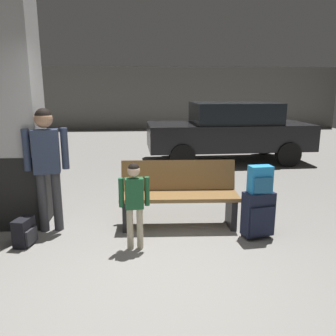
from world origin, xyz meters
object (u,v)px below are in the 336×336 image
(backpack_dark_floor, at_px, (25,232))
(parked_car_near, at_px, (229,130))
(backpack_bright, at_px, (260,180))
(child, at_px, (134,197))
(adult, at_px, (46,157))
(bench, at_px, (179,194))
(suitcase, at_px, (258,214))
(structural_pillar, at_px, (18,113))

(backpack_dark_floor, distance_m, parked_car_near, 6.02)
(backpack_bright, bearing_deg, parked_car_near, 80.38)
(child, bearing_deg, parked_car_near, 64.38)
(child, height_order, adult, adult)
(bench, relative_size, parked_car_near, 0.39)
(bench, relative_size, backpack_dark_floor, 4.76)
(parked_car_near, bearing_deg, adult, -129.22)
(bench, relative_size, suitcase, 2.68)
(structural_pillar, bearing_deg, adult, -34.41)
(parked_car_near, bearing_deg, child, -115.62)
(backpack_dark_floor, bearing_deg, child, -8.41)
(child, bearing_deg, suitcase, 6.95)
(parked_car_near, bearing_deg, bench, -112.64)
(child, height_order, backpack_dark_floor, child)
(bench, relative_size, adult, 0.99)
(backpack_bright, bearing_deg, structural_pillar, 166.83)
(backpack_bright, bearing_deg, adult, 170.53)
(structural_pillar, xyz_separation_m, backpack_bright, (3.08, -0.72, -0.78))
(backpack_bright, height_order, parked_car_near, parked_car_near)
(structural_pillar, xyz_separation_m, parked_car_near, (3.88, 4.00, -0.74))
(suitcase, relative_size, backpack_dark_floor, 1.78)
(structural_pillar, distance_m, adult, 0.73)
(suitcase, distance_m, backpack_dark_floor, 2.90)
(backpack_bright, xyz_separation_m, parked_car_near, (0.80, 4.72, 0.03))
(bench, bearing_deg, backpack_dark_floor, -165.56)
(suitcase, xyz_separation_m, adult, (-2.68, 0.45, 0.69))
(parked_car_near, bearing_deg, backpack_dark_floor, -128.14)
(child, relative_size, parked_car_near, 0.25)
(adult, bearing_deg, bench, 2.07)
(bench, bearing_deg, adult, -177.93)
(structural_pillar, relative_size, backpack_bright, 9.17)
(structural_pillar, height_order, backpack_dark_floor, structural_pillar)
(structural_pillar, xyz_separation_m, bench, (2.13, -0.21, -1.11))
(structural_pillar, height_order, parked_car_near, structural_pillar)
(child, distance_m, adult, 1.35)
(adult, distance_m, parked_car_near, 5.51)
(backpack_bright, xyz_separation_m, backpack_dark_floor, (-2.90, 0.01, -0.60))
(suitcase, bearing_deg, backpack_dark_floor, 179.82)
(adult, relative_size, backpack_dark_floor, 4.80)
(suitcase, height_order, adult, adult)
(suitcase, xyz_separation_m, parked_car_near, (0.80, 4.72, 0.48))
(bench, xyz_separation_m, parked_car_near, (1.75, 4.21, 0.36))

